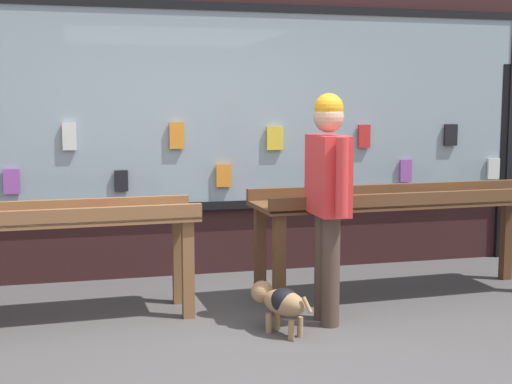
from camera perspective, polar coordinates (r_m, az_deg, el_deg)
ground_plane at (r=4.98m, az=0.27°, el=-12.64°), size 40.00×40.00×0.00m
shopfront_facade at (r=7.05m, az=-4.00°, el=7.65°), size 8.46×0.29×3.54m
display_table_left at (r=5.70m, az=-18.25°, el=-2.81°), size 2.69×0.69×0.92m
display_table_right at (r=6.33m, az=11.81°, el=-1.31°), size 2.69×0.78×0.96m
person_browsing at (r=5.41m, az=5.77°, el=0.25°), size 0.23×0.69×1.76m
small_dog at (r=5.28m, az=1.97°, el=-8.73°), size 0.38×0.52×0.36m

